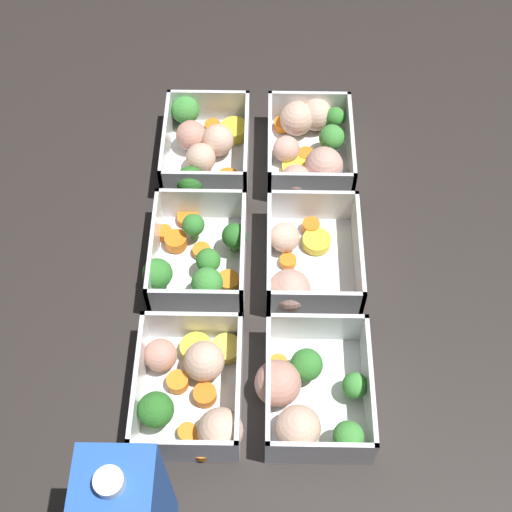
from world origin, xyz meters
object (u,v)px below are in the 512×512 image
(container_far_right, at_px, (203,146))
(container_near_right, at_px, (310,145))
(container_near_left, at_px, (307,396))
(container_near_center, at_px, (303,263))
(container_far_left, at_px, (193,390))
(container_far_center, at_px, (198,257))

(container_far_right, bearing_deg, container_near_right, -89.10)
(container_near_left, bearing_deg, container_near_right, -1.97)
(container_near_center, bearing_deg, container_near_right, -4.07)
(container_near_center, bearing_deg, container_far_left, 143.56)
(container_near_left, height_order, container_near_right, same)
(container_near_right, height_order, container_far_center, same)
(container_far_left, bearing_deg, container_near_left, -92.79)
(container_near_right, distance_m, container_far_left, 0.38)
(container_near_left, relative_size, container_near_center, 0.91)
(container_far_left, relative_size, container_far_right, 0.97)
(container_far_center, bearing_deg, container_far_right, 1.33)
(container_near_center, bearing_deg, container_far_center, 87.35)
(container_near_center, relative_size, container_far_right, 0.99)
(container_near_left, distance_m, container_far_center, 0.22)
(container_far_left, height_order, container_far_center, same)
(container_near_left, distance_m, container_near_right, 0.36)
(container_far_center, distance_m, container_far_right, 0.18)
(container_near_left, bearing_deg, container_far_left, 87.21)
(container_near_left, height_order, container_near_center, same)
(container_near_left, relative_size, container_near_right, 0.86)
(container_near_left, relative_size, container_far_left, 0.94)
(container_near_center, bearing_deg, container_far_right, 35.00)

